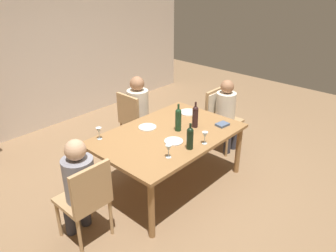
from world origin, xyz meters
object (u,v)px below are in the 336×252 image
(person_woman_host, at_px, (227,110))
(dinner_plate_guest_left, at_px, (147,127))
(wine_glass_centre, at_px, (205,135))
(person_man_guest, at_px, (78,182))
(dining_table, at_px, (168,138))
(person_man_bearded, at_px, (139,108))
(chair_far_right, at_px, (134,118))
(wine_bottle_dark_red, at_px, (195,116))
(chair_right_end, at_px, (218,111))
(dinner_plate_guest_right, at_px, (174,141))
(wine_glass_near_left, at_px, (99,131))
(wine_bottle_tall_green, at_px, (178,119))
(wine_bottle_short_olive, at_px, (190,137))
(wine_glass_near_right, at_px, (169,149))
(chair_left_end, at_px, (87,197))
(dinner_plate_host, at_px, (189,112))

(person_woman_host, bearing_deg, dinner_plate_guest_left, -13.73)
(wine_glass_centre, bearing_deg, person_man_guest, 159.44)
(dining_table, height_order, person_man_guest, person_man_guest)
(person_man_bearded, height_order, person_man_guest, person_man_bearded)
(chair_far_right, distance_m, wine_bottle_dark_red, 1.16)
(chair_right_end, height_order, dinner_plate_guest_right, chair_right_end)
(wine_glass_near_left, bearing_deg, wine_bottle_tall_green, -33.76)
(wine_glass_centre, bearing_deg, wine_glass_near_left, 127.18)
(wine_bottle_short_olive, xyz_separation_m, dinner_plate_guest_right, (-0.00, 0.24, -0.13))
(wine_bottle_dark_red, relative_size, dinner_plate_guest_left, 1.48)
(person_man_bearded, distance_m, wine_bottle_dark_red, 1.13)
(wine_bottle_short_olive, distance_m, wine_glass_near_right, 0.31)
(chair_left_end, height_order, wine_bottle_tall_green, wine_bottle_tall_green)
(chair_left_end, height_order, wine_glass_centre, chair_left_end)
(wine_bottle_dark_red, xyz_separation_m, wine_glass_near_right, (-0.78, -0.26, -0.05))
(wine_bottle_short_olive, bearing_deg, wine_glass_near_right, 171.42)
(dinner_plate_host, bearing_deg, wine_bottle_dark_red, -130.75)
(dinner_plate_guest_left, bearing_deg, dinner_plate_host, -6.53)
(wine_bottle_dark_red, bearing_deg, dinner_plate_guest_left, 134.79)
(person_woman_host, bearing_deg, dinner_plate_host, -21.75)
(wine_glass_near_left, distance_m, dinner_plate_guest_right, 0.89)
(wine_bottle_short_olive, height_order, wine_glass_near_right, wine_bottle_short_olive)
(wine_glass_near_right, bearing_deg, chair_far_right, 61.81)
(chair_left_end, relative_size, wine_bottle_short_olive, 2.97)
(chair_left_end, bearing_deg, chair_far_right, 33.77)
(dinner_plate_host, bearing_deg, wine_bottle_tall_green, -153.84)
(person_man_bearded, bearing_deg, dining_table, -23.71)
(wine_glass_near_left, xyz_separation_m, wine_glass_near_right, (0.24, -0.89, 0.00))
(wine_bottle_tall_green, distance_m, wine_glass_centre, 0.46)
(dining_table, xyz_separation_m, person_woman_host, (1.28, -0.03, -0.01))
(dinner_plate_host, bearing_deg, dining_table, -161.91)
(chair_far_right, height_order, wine_bottle_short_olive, wine_bottle_short_olive)
(dining_table, bearing_deg, chair_left_end, -176.10)
(wine_bottle_tall_green, bearing_deg, dinner_plate_guest_left, 121.39)
(dining_table, relative_size, dinner_plate_host, 7.06)
(chair_far_right, distance_m, wine_glass_near_left, 1.13)
(person_man_bearded, distance_m, wine_bottle_short_olive, 1.53)
(chair_right_end, relative_size, wine_glass_near_left, 6.17)
(dining_table, xyz_separation_m, wine_glass_near_left, (-0.66, 0.50, 0.18))
(wine_bottle_dark_red, xyz_separation_m, wine_bottle_short_olive, (-0.48, -0.30, -0.01))
(chair_right_end, xyz_separation_m, wine_bottle_tall_green, (-1.13, -0.16, 0.29))
(dinner_plate_guest_right, bearing_deg, person_man_guest, 169.24)
(person_woman_host, relative_size, wine_glass_near_right, 7.44)
(dinner_plate_guest_left, bearing_deg, person_man_bearded, 54.18)
(wine_glass_centre, bearing_deg, person_man_bearded, 77.04)
(person_woman_host, distance_m, wine_glass_near_right, 1.74)
(dining_table, relative_size, wine_glass_centre, 12.04)
(dining_table, height_order, chair_far_right, chair_far_right)
(wine_bottle_dark_red, bearing_deg, wine_glass_near_left, 148.45)
(wine_glass_near_right, bearing_deg, dinner_plate_guest_right, 32.72)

